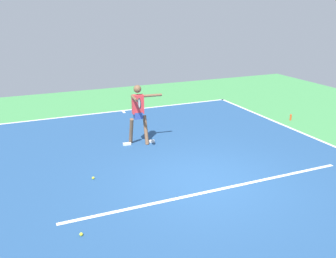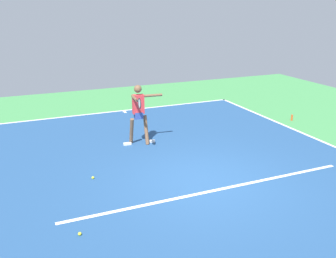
# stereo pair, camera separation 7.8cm
# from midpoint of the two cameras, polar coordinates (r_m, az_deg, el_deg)

# --- Properties ---
(ground_plane) EXTENTS (22.55, 22.55, 0.00)m
(ground_plane) POSITION_cam_midpoint_polar(r_m,az_deg,el_deg) (9.13, 5.42, -7.92)
(ground_plane) COLOR #428E4C
(court_surface) EXTENTS (9.47, 13.86, 0.00)m
(court_surface) POSITION_cam_midpoint_polar(r_m,az_deg,el_deg) (9.12, 5.42, -7.91)
(court_surface) COLOR navy
(court_surface) RESTS_ON ground_plane
(court_line_baseline_near) EXTENTS (9.47, 0.10, 0.01)m
(court_line_baseline_near) POSITION_cam_midpoint_polar(r_m,az_deg,el_deg) (15.12, -7.16, 2.80)
(court_line_baseline_near) COLOR white
(court_line_baseline_near) RESTS_ON ground_plane
(court_line_service) EXTENTS (7.10, 0.10, 0.01)m
(court_line_service) POSITION_cam_midpoint_polar(r_m,az_deg,el_deg) (8.73, 7.04, -9.24)
(court_line_service) COLOR white
(court_line_service) RESTS_ON ground_plane
(court_line_centre_mark) EXTENTS (0.10, 0.30, 0.01)m
(court_line_centre_mark) POSITION_cam_midpoint_polar(r_m,az_deg,el_deg) (14.94, -6.94, 2.61)
(court_line_centre_mark) COLOR white
(court_line_centre_mark) RESTS_ON ground_plane
(tennis_player) EXTENTS (1.23, 1.27, 1.84)m
(tennis_player) POSITION_cam_midpoint_polar(r_m,az_deg,el_deg) (11.11, -4.73, 2.81)
(tennis_player) COLOR brown
(tennis_player) RESTS_ON ground_plane
(tennis_ball_near_service_line) EXTENTS (0.07, 0.07, 0.07)m
(tennis_ball_near_service_line) POSITION_cam_midpoint_polar(r_m,az_deg,el_deg) (9.35, -11.59, -7.33)
(tennis_ball_near_service_line) COLOR yellow
(tennis_ball_near_service_line) RESTS_ON ground_plane
(tennis_ball_centre_court) EXTENTS (0.07, 0.07, 0.07)m
(tennis_ball_centre_court) POSITION_cam_midpoint_polar(r_m,az_deg,el_deg) (7.31, -13.42, -15.36)
(tennis_ball_centre_court) COLOR yellow
(tennis_ball_centre_court) RESTS_ON ground_plane
(water_bottle) EXTENTS (0.07, 0.07, 0.22)m
(water_bottle) POSITION_cam_midpoint_polar(r_m,az_deg,el_deg) (14.43, 18.07, 1.70)
(water_bottle) COLOR #D84C1E
(water_bottle) RESTS_ON ground_plane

